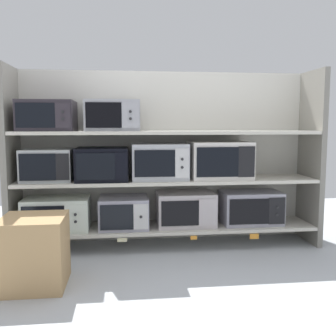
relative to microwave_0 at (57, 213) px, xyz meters
name	(u,v)px	position (x,y,z in m)	size (l,w,h in m)	color
ground	(185,293)	(1.00, -1.00, -0.34)	(6.69, 6.00, 0.02)	#B2B7BC
back_panel	(165,157)	(1.00, 0.26, 0.48)	(2.89, 0.04, 1.63)	beige
upright_left	(11,160)	(-0.38, 0.00, 0.48)	(0.05, 0.47, 1.63)	gray
upright_right	(311,157)	(2.37, 0.00, 0.48)	(0.05, 0.47, 1.63)	gray
shelf_0	(168,227)	(1.00, 0.00, -0.16)	(2.69, 0.47, 0.03)	beige
microwave_0	(57,213)	(0.00, 0.00, 0.00)	(0.57, 0.39, 0.29)	silver
microwave_1	(124,212)	(0.59, 0.00, 0.00)	(0.44, 0.41, 0.28)	#9E9CAD
microwave_2	(185,209)	(1.16, 0.00, 0.01)	(0.53, 0.36, 0.31)	#BEB5B7
microwave_3	(251,207)	(1.79, 0.00, 0.01)	(0.55, 0.36, 0.30)	#9F9DAC
price_tag_0	(52,243)	(-0.01, -0.23, -0.20)	(0.06, 0.00, 0.04)	white
price_tag_1	(122,240)	(0.58, -0.23, -0.19)	(0.08, 0.00, 0.03)	beige
price_tag_2	(194,238)	(1.20, -0.23, -0.19)	(0.06, 0.00, 0.03)	orange
price_tag_3	(254,236)	(1.75, -0.23, -0.20)	(0.08, 0.00, 0.05)	orange
shelf_1	(168,180)	(1.00, 0.00, 0.28)	(2.69, 0.47, 0.03)	beige
microwave_4	(48,165)	(-0.07, 0.00, 0.44)	(0.43, 0.34, 0.28)	#B6BCBD
microwave_5	(102,164)	(0.41, 0.00, 0.44)	(0.45, 0.43, 0.29)	black
microwave_6	(159,161)	(0.92, 0.00, 0.46)	(0.50, 0.39, 0.32)	#B8BBC1
microwave_7	(220,160)	(1.48, 0.00, 0.47)	(0.55, 0.41, 0.34)	silver
shelf_2	(168,133)	(1.00, 0.00, 0.72)	(2.69, 0.47, 0.03)	beige
microwave_8	(48,116)	(-0.05, 0.00, 0.87)	(0.46, 0.44, 0.26)	#2D282E
microwave_9	(113,116)	(0.50, 0.00, 0.87)	(0.47, 0.41, 0.27)	#A2A3AA
shipping_carton	(34,252)	(-0.03, -0.78, -0.09)	(0.43, 0.43, 0.49)	tan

